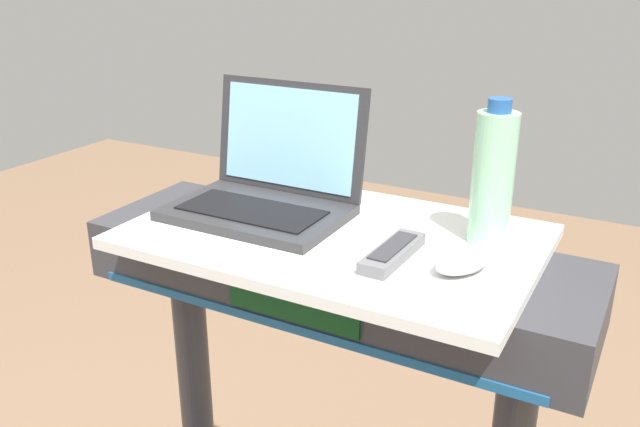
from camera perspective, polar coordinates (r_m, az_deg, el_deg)
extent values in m
cylinder|color=#38383D|center=(1.61, -10.30, -17.24)|extent=(0.07, 0.07, 0.82)
cube|color=#38383D|center=(1.20, 1.15, -4.83)|extent=(0.90, 0.28, 0.11)
cube|color=#0C3F19|center=(1.09, -2.37, -7.73)|extent=(0.24, 0.01, 0.06)
cube|color=#1E598C|center=(1.11, -2.30, -9.74)|extent=(0.81, 0.00, 0.02)
cube|color=white|center=(1.17, 1.17, -1.97)|extent=(0.69, 0.44, 0.02)
cube|color=#2D2D30|center=(1.23, -5.41, 0.08)|extent=(0.32, 0.21, 0.02)
cube|color=black|center=(1.21, -5.85, 0.30)|extent=(0.26, 0.12, 0.00)
cube|color=#2D2D30|center=(1.29, -2.57, 6.49)|extent=(0.32, 0.04, 0.21)
cube|color=#8CCCF2|center=(1.29, -2.68, 6.48)|extent=(0.28, 0.03, 0.18)
ellipsoid|color=#B2B2B7|center=(1.04, 11.91, -3.98)|extent=(0.10, 0.12, 0.03)
cylinder|color=#9EDBB2|center=(1.12, 14.44, 2.85)|extent=(0.07, 0.07, 0.22)
cylinder|color=#2659A5|center=(1.09, 15.02, 8.85)|extent=(0.04, 0.04, 0.02)
cube|color=slate|center=(1.06, 6.18, -3.35)|extent=(0.05, 0.16, 0.02)
cube|color=#333338|center=(1.06, 6.20, -2.78)|extent=(0.04, 0.12, 0.00)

